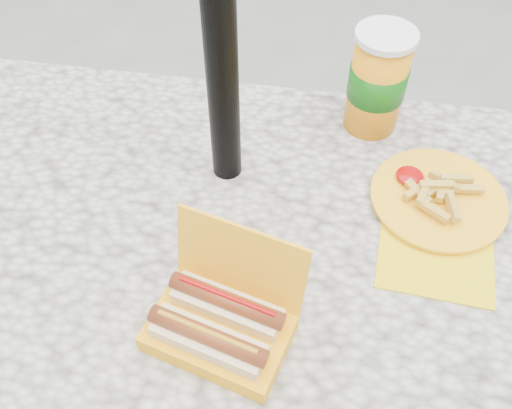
# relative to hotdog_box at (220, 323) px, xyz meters

# --- Properties ---
(picnic_table) EXTENTS (1.20, 0.80, 0.75)m
(picnic_table) POSITION_rel_hotdog_box_xyz_m (-0.05, 0.15, -0.14)
(picnic_table) COLOR beige
(picnic_table) RESTS_ON ground
(hotdog_box) EXTENTS (0.22, 0.19, 0.15)m
(hotdog_box) POSITION_rel_hotdog_box_xyz_m (0.00, 0.00, 0.00)
(hotdog_box) COLOR #FFAF16
(hotdog_box) RESTS_ON picnic_table
(fries_plate) EXTENTS (0.23, 0.31, 0.04)m
(fries_plate) POSITION_rel_hotdog_box_xyz_m (0.31, 0.29, -0.02)
(fries_plate) COLOR yellow
(fries_plate) RESTS_ON picnic_table
(soda_cup) EXTENTS (0.11, 0.11, 0.20)m
(soda_cup) POSITION_rel_hotdog_box_xyz_m (0.19, 0.47, 0.06)
(soda_cup) COLOR orange
(soda_cup) RESTS_ON picnic_table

